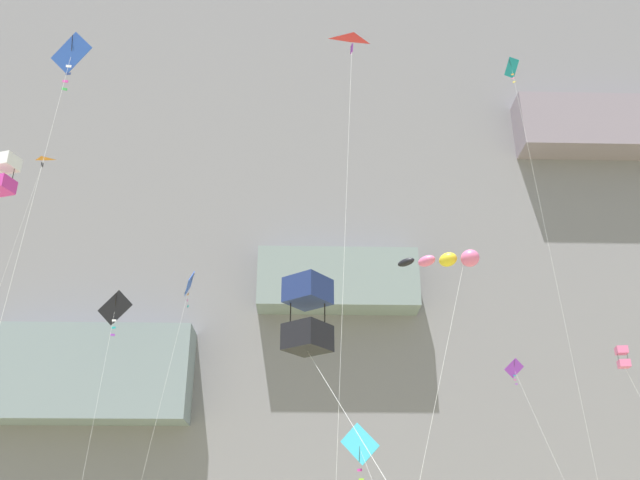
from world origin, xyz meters
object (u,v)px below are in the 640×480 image
Objects in this scene: kite_delta_far_left at (354,47)px; kite_diamond_near_cliff at (68,65)px; kite_diamond_low_right at (115,311)px; kite_delta_low_left at (32,185)px; kite_diamond_upper_left at (519,378)px; kite_box_front_field at (623,358)px; kite_diamond_mid_center at (360,446)px; kite_diamond_far_right at (517,92)px; kite_box_mid_right at (4,175)px; kite_box_mid_left at (308,314)px; kite_windsock_low_center at (450,260)px; kite_diamond_upper_mid at (188,290)px.

kite_delta_far_left is 16.16m from kite_diamond_near_cliff.
kite_delta_far_left is 24.46m from kite_diamond_low_right.
kite_delta_low_left is 1.14× the size of kite_diamond_near_cliff.
kite_delta_far_left is at bearing -127.73° from kite_diamond_upper_left.
kite_diamond_upper_left is (-3.65, 8.17, 0.63)m from kite_box_front_field.
kite_delta_low_left reaches higher than kite_diamond_mid_center.
kite_diamond_far_right reaches higher than kite_diamond_upper_left.
kite_box_mid_left is (13.56, -8.06, -9.03)m from kite_box_mid_right.
kite_diamond_near_cliff is at bearing -138.19° from kite_diamond_upper_left.
kite_box_front_field is 0.68× the size of kite_diamond_low_right.
kite_diamond_near_cliff is at bearing -153.45° from kite_box_front_field.
kite_windsock_low_center is at bearing -17.66° from kite_box_mid_right.
kite_diamond_far_right is at bearing 61.23° from kite_windsock_low_center.
kite_windsock_low_center is (4.78, 2.23, 2.66)m from kite_box_mid_left.
kite_delta_far_left is 1.12× the size of kite_delta_low_left.
kite_box_front_field is 22.23m from kite_windsock_low_center.
kite_diamond_low_right is at bearing 116.31° from kite_box_mid_left.
kite_box_mid_right reaches higher than kite_diamond_mid_center.
kite_diamond_upper_mid is at bearing 169.72° from kite_box_front_field.
kite_delta_far_left is 19.75m from kite_windsock_low_center.
kite_windsock_low_center is (1.72, -16.96, 3.82)m from kite_diamond_mid_center.
kite_diamond_upper_left is (32.97, 6.79, -11.05)m from kite_delta_low_left.
kite_diamond_mid_center is 17.47m from kite_windsock_low_center.
kite_box_front_field is (36.62, -1.37, -11.68)m from kite_delta_low_left.
kite_box_mid_right reaches higher than kite_diamond_upper_left.
kite_diamond_near_cliff is 18.49m from kite_windsock_low_center.
kite_delta_low_left reaches higher than kite_windsock_low_center.
kite_diamond_low_right is at bearing 155.36° from kite_diamond_upper_mid.
kite_diamond_far_right is at bearing -11.41° from kite_diamond_low_right.
kite_box_mid_right is at bearing 137.43° from kite_diamond_near_cliff.
kite_delta_low_left reaches higher than kite_diamond_near_cliff.
kite_box_mid_left is at bearing -102.31° from kite_delta_far_left.
kite_delta_low_left is 2.06× the size of kite_box_front_field.
kite_delta_far_left is 2.61× the size of kite_windsock_low_center.
kite_diamond_near_cliff is (-25.56, -16.01, -11.02)m from kite_diamond_far_right.
kite_diamond_near_cliff is (3.17, -2.91, 3.80)m from kite_box_mid_right.
kite_diamond_mid_center is 23.94m from kite_diamond_near_cliff.
kite_diamond_upper_mid is at bearing 82.53° from kite_diamond_near_cliff.
kite_diamond_upper_mid is 0.85× the size of kite_diamond_near_cliff.
kite_delta_low_left reaches higher than kite_box_mid_left.
kite_box_mid_right reaches higher than kite_box_front_field.
kite_diamond_upper_left is at bearing 8.43° from kite_diamond_upper_mid.
kite_delta_far_left reaches higher than kite_box_mid_right.
kite_windsock_low_center is at bearing -128.41° from kite_box_front_field.
kite_diamond_mid_center is 0.35× the size of kite_diamond_near_cliff.
kite_delta_far_left is 22.96m from kite_delta_low_left.
kite_box_mid_right is 17.32m from kite_diamond_upper_mid.
kite_diamond_upper_mid is at bearing -171.57° from kite_diamond_upper_left.
kite_delta_low_left is 0.73× the size of kite_diamond_far_right.
kite_diamond_upper_mid is 1.74× the size of kite_windsock_low_center.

